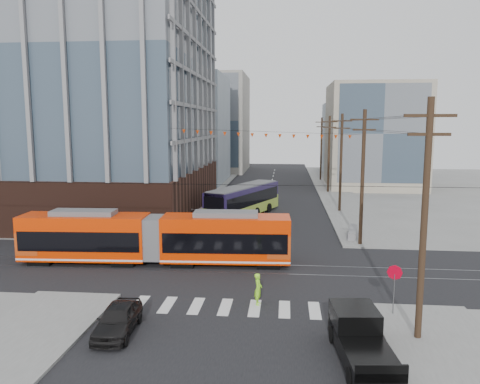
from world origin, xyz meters
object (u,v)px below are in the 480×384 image
object	(u,v)px
streetcar	(155,238)
pickup_truck	(363,342)
city_bus	(244,201)
black_sedan	(118,319)

from	to	relation	value
streetcar	pickup_truck	xyz separation A→B (m)	(12.42, -12.88, -0.93)
streetcar	city_bus	bearing A→B (deg)	72.17
pickup_truck	black_sedan	xyz separation A→B (m)	(-11.09, 1.71, -0.20)
city_bus	black_sedan	bearing A→B (deg)	-73.66
pickup_truck	city_bus	bearing A→B (deg)	98.87
streetcar	city_bus	xyz separation A→B (m)	(4.73, 17.66, -0.11)
streetcar	black_sedan	world-z (taller)	streetcar
streetcar	pickup_truck	size ratio (longest dim) A/B	3.56
streetcar	pickup_truck	distance (m)	17.92
streetcar	black_sedan	distance (m)	11.30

